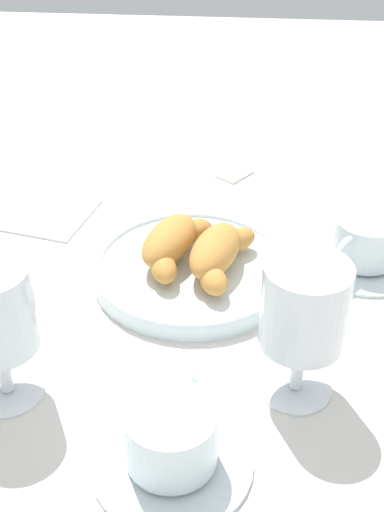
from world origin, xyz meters
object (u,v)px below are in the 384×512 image
(croissant_small, at_px, (218,253))
(coffee_cup_far, at_px, (174,442))
(pastry_plate, at_px, (192,269))
(coffee_cup_near, at_px, (365,245))
(sugar_packet, at_px, (235,173))
(croissant_large, at_px, (172,242))
(folded_napkin, at_px, (47,213))
(juice_glass_left, at_px, (304,311))

(croissant_small, distance_m, coffee_cup_far, 0.26)
(pastry_plate, distance_m, coffee_cup_near, 0.20)
(coffee_cup_far, xyz_separation_m, sugar_packet, (-0.52, 0.03, -0.02))
(croissant_large, relative_size, folded_napkin, 1.18)
(sugar_packet, height_order, folded_napkin, sugar_packet)
(juice_glass_left, distance_m, sugar_packet, 0.44)
(croissant_large, relative_size, croissant_small, 0.99)
(sugar_packet, xyz_separation_m, folded_napkin, (0.14, -0.24, -0.00))
(croissant_large, height_order, coffee_cup_far, croissant_large)
(sugar_packet, bearing_deg, croissant_small, 34.13)
(pastry_plate, distance_m, croissant_small, 0.04)
(croissant_small, height_order, coffee_cup_near, croissant_small)
(sugar_packet, bearing_deg, croissant_large, 22.25)
(croissant_small, relative_size, folded_napkin, 1.20)
(juice_glass_left, relative_size, folded_napkin, 1.27)
(folded_napkin, bearing_deg, pastry_plate, 58.91)
(croissant_large, bearing_deg, croissant_small, 73.22)
(pastry_plate, xyz_separation_m, coffee_cup_near, (-0.04, 0.20, 0.01))
(coffee_cup_far, relative_size, folded_napkin, 1.24)
(croissant_large, bearing_deg, folded_napkin, -122.71)
(pastry_plate, relative_size, coffee_cup_near, 1.67)
(croissant_large, distance_m, juice_glass_left, 0.23)
(juice_glass_left, bearing_deg, croissant_small, -152.59)
(coffee_cup_far, bearing_deg, croissant_large, -173.12)
(coffee_cup_near, xyz_separation_m, coffee_cup_far, (0.31, -0.19, 0.00))
(pastry_plate, bearing_deg, juice_glass_left, 33.66)
(coffee_cup_near, distance_m, coffee_cup_far, 0.36)
(croissant_large, bearing_deg, juice_glass_left, 37.68)
(croissant_large, bearing_deg, coffee_cup_near, 99.76)
(folded_napkin, bearing_deg, coffee_cup_near, 79.07)
(croissant_small, xyz_separation_m, sugar_packet, (-0.27, 0.01, -0.04))
(coffee_cup_near, bearing_deg, croissant_small, -72.25)
(pastry_plate, bearing_deg, croissant_small, 73.16)
(coffee_cup_far, distance_m, juice_glass_left, 0.16)
(croissant_large, xyz_separation_m, coffee_cup_near, (-0.04, 0.22, -0.02))
(croissant_large, distance_m, coffee_cup_far, 0.27)
(croissant_large, xyz_separation_m, croissant_small, (0.02, 0.05, 0.00))
(croissant_large, height_order, juice_glass_left, juice_glass_left)
(juice_glass_left, height_order, sugar_packet, juice_glass_left)
(pastry_plate, xyz_separation_m, sugar_packet, (-0.26, 0.04, -0.01))
(pastry_plate, relative_size, coffee_cup_far, 1.67)
(coffee_cup_near, height_order, sugar_packet, coffee_cup_near)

